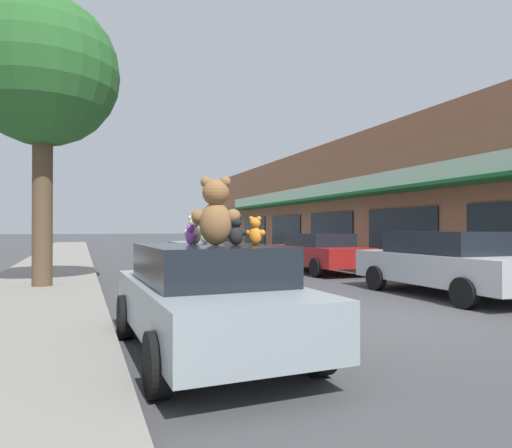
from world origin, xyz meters
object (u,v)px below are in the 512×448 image
(teddy_bear_giant, at_px, (216,212))
(teddy_bear_white, at_px, (205,234))
(teddy_bear_purple, at_px, (191,235))
(teddy_bear_black, at_px, (236,230))
(plush_art_car, at_px, (208,296))
(street_tree, at_px, (43,74))
(parked_car_far_center, at_px, (446,262))
(teddy_bear_orange, at_px, (255,231))
(teddy_bear_cream, at_px, (194,230))
(parked_car_far_right, at_px, (319,252))

(teddy_bear_giant, relative_size, teddy_bear_white, 3.18)
(teddy_bear_purple, height_order, teddy_bear_black, teddy_bear_black)
(plush_art_car, height_order, street_tree, street_tree)
(teddy_bear_white, relative_size, parked_car_far_center, 0.06)
(plush_art_car, distance_m, teddy_bear_black, 0.90)
(teddy_bear_orange, bearing_deg, street_tree, -29.48)
(teddy_bear_giant, distance_m, street_tree, 8.32)
(teddy_bear_white, bearing_deg, street_tree, -64.99)
(teddy_bear_orange, xyz_separation_m, teddy_bear_cream, (-0.68, 0.51, 0.01))
(teddy_bear_white, xyz_separation_m, parked_car_far_center, (6.35, 2.07, -0.71))
(parked_car_far_center, bearing_deg, teddy_bear_white, -161.92)
(teddy_bear_orange, height_order, teddy_bear_black, teddy_bear_black)
(teddy_bear_white, distance_m, parked_car_far_center, 6.72)
(teddy_bear_cream, bearing_deg, parked_car_far_right, -136.53)
(street_tree, bearing_deg, teddy_bear_giant, -70.49)
(plush_art_car, xyz_separation_m, teddy_bear_white, (0.15, 0.70, 0.77))
(street_tree, bearing_deg, teddy_bear_orange, -67.04)
(teddy_bear_orange, xyz_separation_m, parked_car_far_right, (5.91, 9.01, -0.81))
(teddy_bear_purple, relative_size, street_tree, 0.04)
(teddy_bear_purple, bearing_deg, plush_art_car, -177.48)
(parked_car_far_right, distance_m, street_tree, 10.27)
(plush_art_car, relative_size, parked_car_far_center, 0.87)
(teddy_bear_orange, xyz_separation_m, parked_car_far_center, (5.91, 2.90, -0.76))
(teddy_bear_orange, distance_m, parked_car_far_right, 10.80)
(teddy_bear_orange, height_order, teddy_bear_white, teddy_bear_orange)
(plush_art_car, relative_size, parked_car_far_right, 0.90)
(teddy_bear_black, bearing_deg, parked_car_far_right, -111.83)
(teddy_bear_orange, bearing_deg, teddy_bear_cream, 0.34)
(parked_car_far_right, bearing_deg, teddy_bear_purple, -127.69)
(teddy_bear_cream, bearing_deg, teddy_bear_giant, 101.19)
(plush_art_car, height_order, teddy_bear_purple, teddy_bear_purple)
(teddy_bear_giant, xyz_separation_m, street_tree, (-2.49, 7.03, 3.68))
(teddy_bear_orange, relative_size, teddy_bear_white, 1.35)
(teddy_bear_orange, relative_size, street_tree, 0.05)
(teddy_bear_black, height_order, street_tree, street_tree)
(teddy_bear_white, height_order, teddy_bear_cream, teddy_bear_cream)
(teddy_bear_black, distance_m, parked_car_far_right, 10.98)
(teddy_bear_orange, bearing_deg, parked_car_far_right, -85.70)
(teddy_bear_cream, bearing_deg, street_tree, -79.26)
(teddy_bear_purple, distance_m, street_tree, 8.11)
(teddy_bear_giant, bearing_deg, street_tree, -47.71)
(teddy_bear_purple, bearing_deg, teddy_bear_black, -161.06)
(teddy_bear_white, relative_size, parked_car_far_right, 0.06)
(parked_car_far_center, relative_size, parked_car_far_right, 1.03)
(teddy_bear_cream, bearing_deg, plush_art_car, 93.45)
(parked_car_far_center, relative_size, street_tree, 0.64)
(teddy_bear_white, bearing_deg, parked_car_far_right, -125.08)
(parked_car_far_right, bearing_deg, teddy_bear_white, -127.83)
(parked_car_far_right, relative_size, street_tree, 0.63)
(teddy_bear_white, height_order, street_tree, street_tree)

